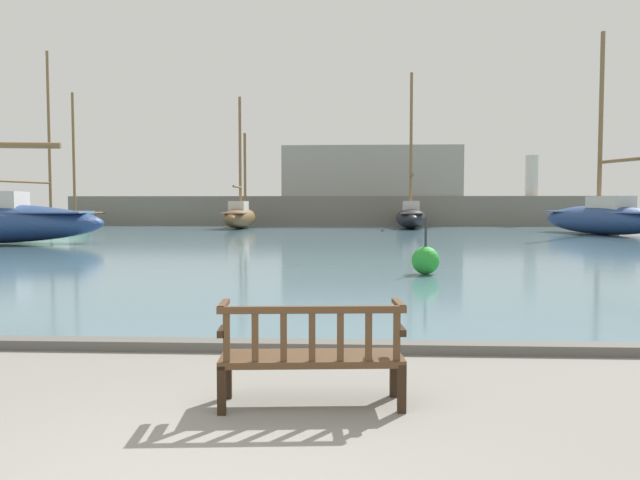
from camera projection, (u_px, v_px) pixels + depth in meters
harbor_water at (337, 227)px, 47.61m from camera, size 100.00×80.00×0.08m
quay_edge_kerb at (269, 346)px, 7.58m from camera, size 40.00×0.30×0.12m
park_bench at (312, 354)px, 5.46m from camera, size 1.64×0.65×0.92m
sailboat_mid_starboard at (240, 216)px, 44.48m from camera, size 2.07×7.80×9.34m
sailboat_nearest_port at (602, 217)px, 35.32m from camera, size 5.17×9.78×11.41m
sailboat_mid_port at (411, 216)px, 44.96m from camera, size 2.57×8.12×11.14m
sailboat_centre_channel at (49, 216)px, 44.24m from camera, size 4.64×9.94×12.48m
channel_buoy at (426, 260)px, 15.13m from camera, size 0.68×0.68×1.38m
far_breakwater at (350, 199)px, 50.51m from camera, size 43.77×2.40×6.49m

